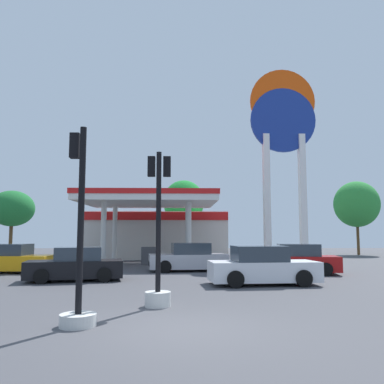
% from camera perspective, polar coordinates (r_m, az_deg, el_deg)
% --- Properties ---
extents(ground_plane, '(90.00, 90.00, 0.00)m').
position_cam_1_polar(ground_plane, '(8.69, -1.85, -19.04)').
color(ground_plane, '#47474C').
rests_on(ground_plane, ground).
extents(gas_station, '(11.14, 13.73, 4.48)m').
position_cam_1_polar(gas_station, '(31.55, -5.35, -5.68)').
color(gas_station, beige).
rests_on(gas_station, ground).
extents(station_pole_sign, '(4.36, 0.56, 13.02)m').
position_cam_1_polar(station_pole_sign, '(27.29, 13.04, 7.72)').
color(station_pole_sign, white).
rests_on(station_pole_sign, ground).
extents(car_0, '(4.25, 2.29, 1.45)m').
position_cam_1_polar(car_0, '(20.22, 14.79, -9.51)').
color(car_0, black).
rests_on(car_0, ground).
extents(car_1, '(4.27, 2.16, 1.48)m').
position_cam_1_polar(car_1, '(15.76, 10.13, -10.61)').
color(car_1, black).
rests_on(car_1, ground).
extents(car_3, '(4.10, 2.02, 1.44)m').
position_cam_1_polar(car_3, '(22.12, -24.64, -8.86)').
color(car_3, black).
rests_on(car_3, ground).
extents(car_4, '(4.13, 2.36, 1.39)m').
position_cam_1_polar(car_4, '(17.43, -16.48, -10.14)').
color(car_4, black).
rests_on(car_4, ground).
extents(car_5, '(4.26, 2.24, 1.46)m').
position_cam_1_polar(car_5, '(21.03, -0.51, -9.55)').
color(car_5, black).
rests_on(car_5, ground).
extents(traffic_signal_0, '(0.70, 0.71, 4.23)m').
position_cam_1_polar(traffic_signal_0, '(10.99, -4.89, -8.88)').
color(traffic_signal_0, silver).
rests_on(traffic_signal_0, ground).
extents(traffic_signal_2, '(0.77, 0.77, 4.32)m').
position_cam_1_polar(traffic_signal_2, '(8.99, -16.07, -10.34)').
color(traffic_signal_2, silver).
rests_on(traffic_signal_2, ground).
extents(tree_0, '(3.94, 3.94, 5.84)m').
position_cam_1_polar(tree_0, '(39.34, -24.54, -2.19)').
color(tree_0, brown).
rests_on(tree_0, ground).
extents(tree_1, '(3.84, 3.84, 6.89)m').
position_cam_1_polar(tree_1, '(36.67, -1.21, -1.42)').
color(tree_1, brown).
rests_on(tree_1, ground).
extents(tree_2, '(4.12, 4.12, 6.81)m').
position_cam_1_polar(tree_2, '(39.91, 22.66, -1.64)').
color(tree_2, brown).
rests_on(tree_2, ground).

